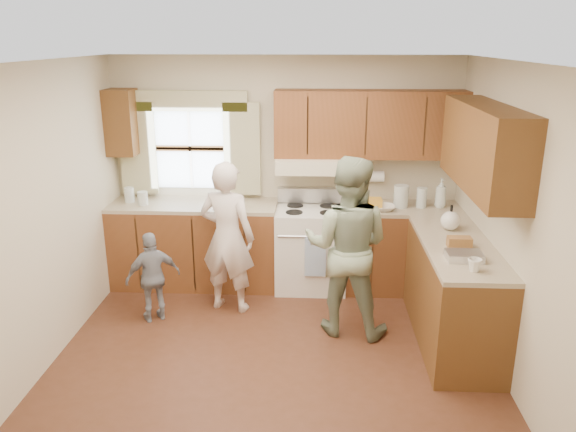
# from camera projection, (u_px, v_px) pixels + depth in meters

# --- Properties ---
(room) EXTENTS (3.80, 3.80, 3.80)m
(room) POSITION_uv_depth(u_px,v_px,m) (273.00, 219.00, 4.60)
(room) COLOR #472616
(room) RESTS_ON ground
(kitchen_fixtures) EXTENTS (3.80, 2.25, 2.15)m
(kitchen_fixtures) POSITION_uv_depth(u_px,v_px,m) (342.00, 226.00, 5.72)
(kitchen_fixtures) COLOR #4A270F
(kitchen_fixtures) RESTS_ON ground
(stove) EXTENTS (0.76, 0.67, 1.07)m
(stove) POSITION_uv_depth(u_px,v_px,m) (311.00, 247.00, 6.19)
(stove) COLOR silver
(stove) RESTS_ON ground
(woman_left) EXTENTS (0.64, 0.50, 1.55)m
(woman_left) POSITION_uv_depth(u_px,v_px,m) (227.00, 237.00, 5.58)
(woman_left) COLOR silver
(woman_left) RESTS_ON ground
(woman_right) EXTENTS (0.95, 0.81, 1.69)m
(woman_right) POSITION_uv_depth(u_px,v_px,m) (347.00, 247.00, 5.13)
(woman_right) COLOR #274728
(woman_right) RESTS_ON ground
(child) EXTENTS (0.57, 0.46, 0.91)m
(child) POSITION_uv_depth(u_px,v_px,m) (153.00, 277.00, 5.44)
(child) COLOR gray
(child) RESTS_ON ground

